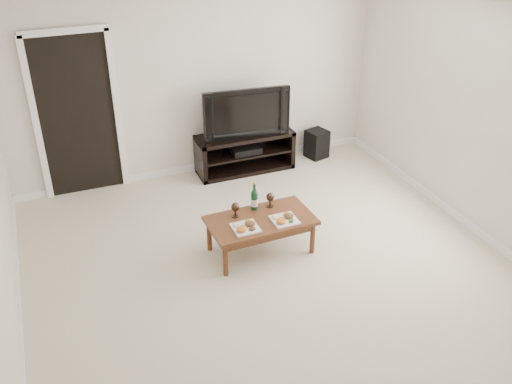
% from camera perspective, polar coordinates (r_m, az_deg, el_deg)
% --- Properties ---
extents(floor, '(5.50, 5.50, 0.00)m').
position_cam_1_polar(floor, '(5.94, 2.33, -8.99)').
color(floor, beige).
rests_on(floor, ground).
extents(back_wall, '(5.00, 0.04, 2.60)m').
position_cam_1_polar(back_wall, '(7.65, -6.05, 11.07)').
color(back_wall, silver).
rests_on(back_wall, ground).
extents(ceiling, '(5.00, 5.50, 0.04)m').
position_cam_1_polar(ceiling, '(4.78, 2.99, 16.45)').
color(ceiling, white).
rests_on(ceiling, back_wall).
extents(doorway, '(0.90, 0.02, 2.05)m').
position_cam_1_polar(doorway, '(7.47, -17.41, 7.15)').
color(doorway, black).
rests_on(doorway, ground).
extents(media_console, '(1.35, 0.45, 0.55)m').
position_cam_1_polar(media_console, '(7.95, -1.12, 4.00)').
color(media_console, black).
rests_on(media_console, ground).
extents(television, '(1.19, 0.27, 0.68)m').
position_cam_1_polar(television, '(7.71, -1.16, 8.13)').
color(television, black).
rests_on(television, media_console).
extents(av_receiver, '(0.41, 0.31, 0.08)m').
position_cam_1_polar(av_receiver, '(7.92, -1.07, 4.30)').
color(av_receiver, black).
rests_on(av_receiver, media_console).
extents(subwoofer, '(0.34, 0.34, 0.41)m').
position_cam_1_polar(subwoofer, '(8.42, 6.09, 4.82)').
color(subwoofer, black).
rests_on(subwoofer, ground).
extents(coffee_table, '(1.16, 0.66, 0.42)m').
position_cam_1_polar(coffee_table, '(6.26, 0.47, -4.33)').
color(coffee_table, brown).
rests_on(coffee_table, ground).
extents(plate_left, '(0.27, 0.27, 0.07)m').
position_cam_1_polar(plate_left, '(5.97, -1.07, -3.42)').
color(plate_left, white).
rests_on(plate_left, coffee_table).
extents(plate_right, '(0.27, 0.27, 0.07)m').
position_cam_1_polar(plate_right, '(6.10, 2.86, -2.62)').
color(plate_right, white).
rests_on(plate_right, coffee_table).
extents(wine_bottle, '(0.07, 0.07, 0.35)m').
position_cam_1_polar(wine_bottle, '(6.23, -0.16, -0.33)').
color(wine_bottle, '#0F3A1E').
rests_on(wine_bottle, coffee_table).
extents(goblet_left, '(0.09, 0.09, 0.17)m').
position_cam_1_polar(goblet_left, '(6.15, -2.08, -1.80)').
color(goblet_left, '#32231B').
rests_on(goblet_left, coffee_table).
extents(goblet_right, '(0.09, 0.09, 0.17)m').
position_cam_1_polar(goblet_right, '(6.33, 1.43, -0.78)').
color(goblet_right, '#32231B').
rests_on(goblet_right, coffee_table).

